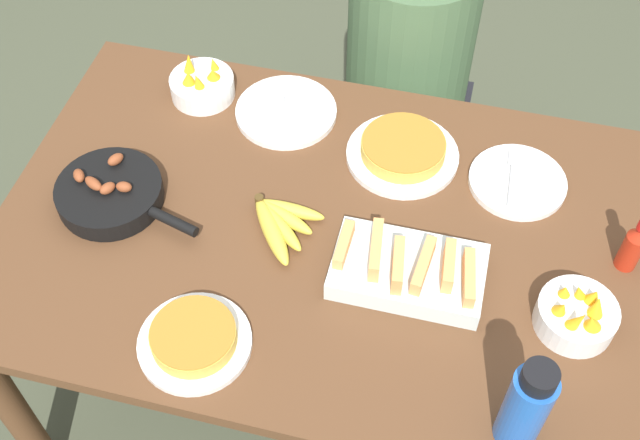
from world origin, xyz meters
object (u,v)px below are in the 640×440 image
at_px(melon_tray, 408,270).
at_px(hot_sauce_bottle, 634,245).
at_px(water_bottle, 526,406).
at_px(fruit_bowl_mango, 202,85).
at_px(skillet, 111,194).
at_px(frittata_plate_center, 194,339).
at_px(person_figure, 405,94).
at_px(banana_bunch, 279,222).
at_px(empty_plate_near_front, 517,182).
at_px(frittata_plate_side, 403,151).
at_px(empty_plate_far_left, 286,112).
at_px(fruit_bowl_citrus, 577,315).

xyz_separation_m(melon_tray, hot_sauce_bottle, (0.44, 0.15, 0.03)).
bearing_deg(water_bottle, fruit_bowl_mango, 139.85).
bearing_deg(skillet, frittata_plate_center, -29.19).
xyz_separation_m(hot_sauce_bottle, person_figure, (-0.58, 0.68, -0.32)).
distance_m(banana_bunch, empty_plate_near_front, 0.56).
distance_m(skillet, frittata_plate_side, 0.68).
distance_m(frittata_plate_center, empty_plate_far_left, 0.67).
xyz_separation_m(frittata_plate_center, empty_plate_far_left, (0.00, 0.67, -0.01)).
bearing_deg(frittata_plate_side, person_figure, 97.08).
xyz_separation_m(frittata_plate_center, water_bottle, (0.63, -0.03, 0.09)).
distance_m(fruit_bowl_mango, hot_sauce_bottle, 1.08).
xyz_separation_m(water_bottle, person_figure, (-0.38, 1.11, -0.36)).
distance_m(frittata_plate_center, hot_sauce_bottle, 0.92).
distance_m(melon_tray, empty_plate_far_left, 0.56).
bearing_deg(empty_plate_far_left, hot_sauce_bottle, -17.79).
relative_size(empty_plate_far_left, fruit_bowl_mango, 1.56).
xyz_separation_m(banana_bunch, person_figure, (0.17, 0.76, -0.27)).
distance_m(frittata_plate_side, fruit_bowl_citrus, 0.56).
bearing_deg(melon_tray, skillet, 176.11).
relative_size(fruit_bowl_mango, fruit_bowl_citrus, 1.00).
distance_m(fruit_bowl_citrus, hot_sauce_bottle, 0.21).
bearing_deg(frittata_plate_center, hot_sauce_bottle, 26.31).
bearing_deg(frittata_plate_side, empty_plate_far_left, 166.31).
height_order(empty_plate_near_front, fruit_bowl_mango, fruit_bowl_mango).
relative_size(frittata_plate_center, fruit_bowl_mango, 1.41).
bearing_deg(empty_plate_near_front, frittata_plate_side, 176.30).
height_order(melon_tray, empty_plate_near_front, melon_tray).
xyz_separation_m(fruit_bowl_citrus, hot_sauce_bottle, (0.10, 0.18, 0.03)).
height_order(melon_tray, fruit_bowl_citrus, fruit_bowl_citrus).
bearing_deg(empty_plate_far_left, melon_tray, -47.54).
height_order(skillet, frittata_plate_center, skillet).
height_order(skillet, fruit_bowl_citrus, fruit_bowl_citrus).
xyz_separation_m(frittata_plate_center, fruit_bowl_citrus, (0.72, 0.23, 0.01)).
bearing_deg(empty_plate_near_front, fruit_bowl_mango, 172.23).
xyz_separation_m(skillet, person_figure, (0.55, 0.78, -0.28)).
height_order(fruit_bowl_mango, hot_sauce_bottle, hot_sauce_bottle).
distance_m(frittata_plate_side, fruit_bowl_mango, 0.54).
height_order(fruit_bowl_mango, fruit_bowl_citrus, fruit_bowl_citrus).
height_order(banana_bunch, skillet, skillet).
distance_m(empty_plate_far_left, fruit_bowl_citrus, 0.85).
bearing_deg(water_bottle, fruit_bowl_citrus, 70.49).
height_order(frittata_plate_side, empty_plate_near_front, frittata_plate_side).
distance_m(banana_bunch, frittata_plate_center, 0.34).
height_order(fruit_bowl_citrus, person_figure, person_figure).
xyz_separation_m(empty_plate_far_left, fruit_bowl_citrus, (0.72, -0.44, 0.03)).
bearing_deg(water_bottle, empty_plate_far_left, 131.89).
xyz_separation_m(banana_bunch, melon_tray, (0.30, -0.07, 0.02)).
bearing_deg(banana_bunch, fruit_bowl_mango, 129.94).
xyz_separation_m(melon_tray, fruit_bowl_mango, (-0.60, 0.43, -0.00)).
xyz_separation_m(banana_bunch, fruit_bowl_citrus, (0.64, -0.10, 0.02)).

